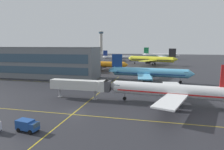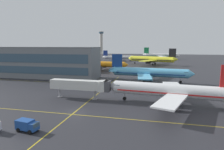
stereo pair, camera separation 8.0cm
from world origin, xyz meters
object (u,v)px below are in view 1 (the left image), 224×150
at_px(airliner_second_row, 148,72).
at_px(airliner_far_right_stand, 118,57).
at_px(airliner_front_gate, 171,91).
at_px(service_truck_red_van, 28,125).
at_px(airliner_distant_taxiway, 161,55).
at_px(control_tower, 101,40).
at_px(airliner_third_row, 100,64).
at_px(jet_bridge, 84,85).
at_px(airliner_far_left_stand, 152,59).

distance_m(airliner_second_row, airliner_far_right_stand, 108.80).
bearing_deg(airliner_front_gate, service_truck_red_van, -138.99).
height_order(airliner_distant_taxiway, control_tower, control_tower).
bearing_deg(airliner_front_gate, airliner_second_row, 102.88).
distance_m(airliner_front_gate, airliner_second_row, 33.52).
distance_m(airliner_third_row, airliner_distant_taxiway, 110.98).
bearing_deg(airliner_distant_taxiway, jet_bridge, -97.74).
relative_size(airliner_second_row, airliner_third_row, 1.06).
relative_size(airliner_second_row, control_tower, 0.92).
distance_m(airliner_third_row, service_truck_red_van, 88.59).
relative_size(airliner_third_row, airliner_far_left_stand, 0.86).
height_order(airliner_front_gate, airliner_third_row, airliner_front_gate).
distance_m(airliner_front_gate, airliner_far_right_stand, 142.21).
relative_size(airliner_front_gate, airliner_third_row, 1.01).
bearing_deg(airliner_second_row, control_tower, 110.38).
bearing_deg(airliner_second_row, airliner_distant_taxiway, 87.38).
distance_m(airliner_second_row, airliner_distant_taxiway, 136.83).
bearing_deg(airliner_distant_taxiway, control_tower, 129.57).
relative_size(airliner_far_left_stand, control_tower, 1.00).
bearing_deg(airliner_far_right_stand, airliner_far_left_stand, -42.00).
bearing_deg(service_truck_red_van, airliner_far_right_stand, 95.44).
bearing_deg(service_truck_red_van, airliner_far_left_stand, 82.10).
distance_m(airliner_third_row, airliner_far_left_stand, 51.14).
distance_m(airliner_second_row, airliner_third_row, 44.58).
height_order(airliner_far_right_stand, service_truck_red_van, airliner_far_right_stand).
bearing_deg(airliner_third_row, airliner_front_gate, -59.36).
height_order(airliner_third_row, airliner_far_left_stand, airliner_far_left_stand).
relative_size(airliner_front_gate, airliner_far_left_stand, 0.87).
xyz_separation_m(airliner_front_gate, jet_bridge, (-24.20, 0.24, 0.32)).
bearing_deg(jet_bridge, airliner_far_left_stand, 81.55).
relative_size(airliner_front_gate, airliner_second_row, 0.95).
distance_m(airliner_second_row, control_tower, 280.30).
xyz_separation_m(airliner_second_row, airliner_far_right_stand, (-34.03, 103.34, -0.46)).
height_order(service_truck_red_van, control_tower, control_tower).
relative_size(airliner_third_row, jet_bridge, 1.93).
bearing_deg(airliner_front_gate, airliner_third_row, 120.64).
distance_m(airliner_far_left_stand, jet_bridge, 107.17).
bearing_deg(control_tower, airliner_third_row, -73.88).
bearing_deg(airliner_distant_taxiway, airliner_front_gate, -89.59).
distance_m(airliner_front_gate, service_truck_red_van, 35.05).
height_order(jet_bridge, control_tower, control_tower).
height_order(service_truck_red_van, jet_bridge, jet_bridge).
xyz_separation_m(airliner_front_gate, airliner_second_row, (-7.47, 32.68, 0.19)).
bearing_deg(jet_bridge, service_truck_red_van, -95.38).
height_order(airliner_front_gate, airliner_second_row, airliner_second_row).
distance_m(airliner_distant_taxiway, jet_bridge, 170.68).
distance_m(airliner_front_gate, jet_bridge, 24.20).
bearing_deg(jet_bridge, airliner_second_row, 62.73).
xyz_separation_m(jet_bridge, control_tower, (-80.68, 294.56, 19.26)).
xyz_separation_m(airliner_third_row, airliner_far_left_stand, (29.93, 41.45, 0.69)).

